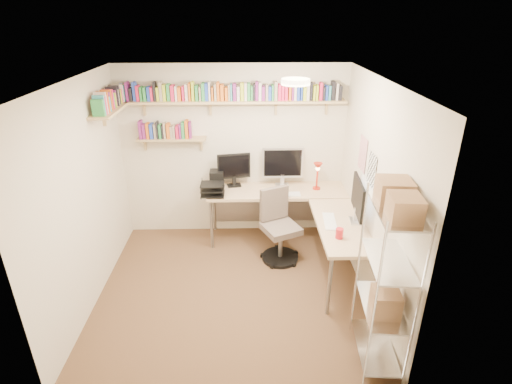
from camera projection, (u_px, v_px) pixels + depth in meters
ground at (233, 289)px, 4.92m from camera, size 3.20×3.20×0.00m
room_shell at (230, 172)px, 4.28m from camera, size 3.24×3.04×2.52m
wall_shelves at (200, 102)px, 5.25m from camera, size 3.12×1.09×0.80m
corner_desk at (284, 198)px, 5.47m from camera, size 2.11×2.06×1.37m
office_chair at (279, 231)px, 5.38m from camera, size 0.58×0.59×1.00m
wire_rack at (391, 253)px, 3.43m from camera, size 0.43×0.77×1.84m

